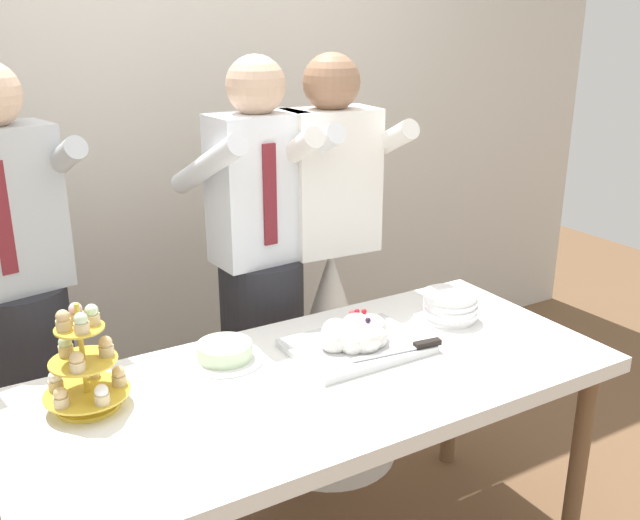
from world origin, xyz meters
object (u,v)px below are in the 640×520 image
(cupcake_stand, at_px, (84,368))
(plate_stack, at_px, (450,306))
(person_guest, at_px, (23,336))
(main_cake_tray, at_px, (356,338))
(person_groom, at_px, (262,302))
(person_bride, at_px, (330,328))
(dessert_table, at_px, (318,397))
(round_cake, at_px, (225,353))

(cupcake_stand, distance_m, plate_stack, 1.23)
(plate_stack, relative_size, person_guest, 0.12)
(cupcake_stand, distance_m, main_cake_tray, 0.82)
(person_groom, relative_size, person_bride, 1.00)
(plate_stack, bearing_deg, main_cake_tray, -174.98)
(cupcake_stand, bearing_deg, dessert_table, -14.57)
(plate_stack, relative_size, round_cake, 0.80)
(cupcake_stand, xyz_separation_m, plate_stack, (1.23, -0.05, -0.07))
(main_cake_tray, bearing_deg, person_guest, 140.91)
(person_bride, bearing_deg, person_guest, 170.91)
(plate_stack, bearing_deg, cupcake_stand, 177.85)
(plate_stack, distance_m, person_groom, 0.71)
(person_bride, bearing_deg, dessert_table, -124.21)
(round_cake, xyz_separation_m, person_groom, (0.34, 0.42, -0.05))
(plate_stack, xyz_separation_m, person_groom, (-0.47, 0.54, -0.08))
(dessert_table, distance_m, plate_stack, 0.63)
(dessert_table, height_order, cupcake_stand, cupcake_stand)
(dessert_table, bearing_deg, main_cake_tray, 23.37)
(person_groom, distance_m, person_guest, 0.85)
(main_cake_tray, bearing_deg, plate_stack, 5.02)
(cupcake_stand, height_order, person_guest, person_guest)
(cupcake_stand, distance_m, person_bride, 1.19)
(dessert_table, bearing_deg, person_groom, 78.34)
(person_guest, bearing_deg, round_cake, -48.97)
(person_guest, bearing_deg, plate_stack, -27.72)
(person_bride, xyz_separation_m, person_guest, (-1.12, 0.18, 0.16))
(person_groom, bearing_deg, main_cake_tray, -84.73)
(main_cake_tray, relative_size, person_guest, 0.26)
(main_cake_tray, relative_size, plate_stack, 2.27)
(main_cake_tray, distance_m, plate_stack, 0.42)
(person_groom, bearing_deg, cupcake_stand, -147.39)
(plate_stack, distance_m, person_bride, 0.59)
(person_bride, bearing_deg, person_groom, 173.98)
(person_bride, bearing_deg, round_cake, -147.70)
(dessert_table, height_order, person_bride, person_bride)
(person_groom, xyz_separation_m, person_bride, (0.29, -0.03, -0.16))
(cupcake_stand, relative_size, person_bride, 0.18)
(person_guest, bearing_deg, person_bride, -9.09)
(main_cake_tray, height_order, plate_stack, main_cake_tray)
(cupcake_stand, bearing_deg, plate_stack, -2.15)
(round_cake, bearing_deg, person_bride, 32.30)
(main_cake_tray, bearing_deg, dessert_table, -156.63)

